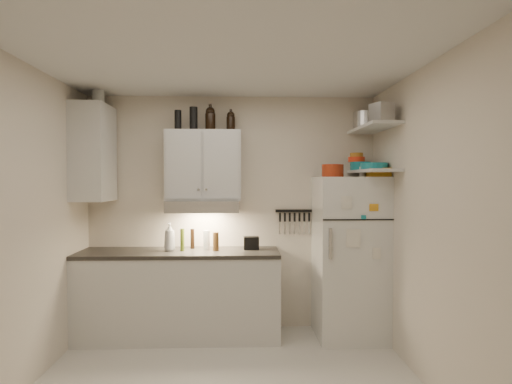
{
  "coord_description": "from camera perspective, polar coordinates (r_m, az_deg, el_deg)",
  "views": [
    {
      "loc": [
        0.11,
        -3.31,
        1.67
      ],
      "look_at": [
        0.25,
        0.9,
        1.55
      ],
      "focal_mm": 30.0,
      "sensor_mm": 36.0,
      "label": 1
    }
  ],
  "objects": [
    {
      "name": "pepper_mill",
      "position": [
        4.57,
        -5.38,
        -6.57
      ],
      "size": [
        0.07,
        0.07,
        0.2
      ],
      "primitive_type": "cylinder",
      "rotation": [
        0.0,
        0.0,
        -0.18
      ],
      "color": "#56381A",
      "rests_on": "countertop"
    },
    {
      "name": "bowl_orange",
      "position": [
        4.81,
        13.25,
        4.24
      ],
      "size": [
        0.18,
        0.18,
        0.05
      ],
      "primitive_type": "cylinder",
      "color": "#F83717",
      "rests_on": "bowl_teal"
    },
    {
      "name": "spice_jar",
      "position": [
        4.61,
        14.01,
        2.62
      ],
      "size": [
        0.08,
        0.08,
        0.11
      ],
      "primitive_type": "cylinder",
      "rotation": [
        0.0,
        0.0,
        0.29
      ],
      "color": "silver",
      "rests_on": "fridge"
    },
    {
      "name": "red_jar",
      "position": [
        4.69,
        -5.36,
        -6.79
      ],
      "size": [
        0.07,
        0.07,
        0.13
      ],
      "primitive_type": "cylinder",
      "rotation": [
        0.0,
        0.0,
        0.21
      ],
      "color": "#9C2C12",
      "rests_on": "countertop"
    },
    {
      "name": "soap_bottle",
      "position": [
        4.62,
        -11.45,
        -5.65
      ],
      "size": [
        0.15,
        0.15,
        0.33
      ],
      "primitive_type": "imported",
      "rotation": [
        0.0,
        0.0,
        -0.17
      ],
      "color": "silver",
      "rests_on": "countertop"
    },
    {
      "name": "thermos_b",
      "position": [
        4.68,
        -10.37,
        9.4
      ],
      "size": [
        0.1,
        0.1,
        0.21
      ],
      "primitive_type": "cylinder",
      "rotation": [
        0.0,
        0.0,
        0.42
      ],
      "color": "black",
      "rests_on": "upper_cabinet"
    },
    {
      "name": "growler_a",
      "position": [
        4.7,
        -6.12,
        9.72
      ],
      "size": [
        0.12,
        0.12,
        0.26
      ],
      "primitive_type": null,
      "rotation": [
        0.0,
        0.0,
        -0.05
      ],
      "color": "black",
      "rests_on": "upper_cabinet"
    },
    {
      "name": "back_wall",
      "position": [
        4.83,
        -3.21,
        -2.76
      ],
      "size": [
        3.2,
        0.02,
        2.6
      ],
      "primitive_type": "cube",
      "color": "beige",
      "rests_on": "ground"
    },
    {
      "name": "book_stack",
      "position": [
        4.54,
        15.97,
        2.51
      ],
      "size": [
        0.24,
        0.29,
        0.09
      ],
      "primitive_type": "cube",
      "rotation": [
        0.0,
        0.0,
        -0.12
      ],
      "color": "orange",
      "rests_on": "fridge"
    },
    {
      "name": "stock_pot",
      "position": [
        4.95,
        14.46,
        9.1
      ],
      "size": [
        0.31,
        0.31,
        0.2
      ],
      "primitive_type": "cylinder",
      "rotation": [
        0.0,
        0.0,
        0.08
      ],
      "color": "silver",
      "rests_on": "shelf_hi"
    },
    {
      "name": "knife_strip",
      "position": [
        4.84,
        5.1,
        -2.52
      ],
      "size": [
        0.42,
        0.02,
        0.03
      ],
      "primitive_type": "cube",
      "color": "black",
      "rests_on": "back_wall"
    },
    {
      "name": "oil_bottle",
      "position": [
        4.6,
        -9.8,
        -6.29
      ],
      "size": [
        0.05,
        0.05,
        0.24
      ],
      "primitive_type": "cylinder",
      "rotation": [
        0.0,
        0.0,
        0.01
      ],
      "color": "#4C5E17",
      "rests_on": "countertop"
    },
    {
      "name": "side_cabinet",
      "position": [
        4.77,
        -20.87,
        4.89
      ],
      "size": [
        0.33,
        0.55,
        1.0
      ],
      "primitive_type": "cube",
      "color": "silver",
      "rests_on": "left_wall"
    },
    {
      "name": "range_hood",
      "position": [
        4.61,
        -7.02,
        -1.86
      ],
      "size": [
        0.76,
        0.46,
        0.12
      ],
      "primitive_type": "cube",
      "color": "silver",
      "rests_on": "back_wall"
    },
    {
      "name": "bowl_teal",
      "position": [
        4.8,
        13.78,
        3.38
      ],
      "size": [
        0.23,
        0.23,
        0.09
      ],
      "primitive_type": "cylinder",
      "color": "teal",
      "rests_on": "shelf_lo"
    },
    {
      "name": "countertop",
      "position": [
        4.62,
        -10.19,
        -7.98
      ],
      "size": [
        2.1,
        0.62,
        0.04
      ],
      "primitive_type": "cube",
      "color": "#2D2A26",
      "rests_on": "base_cabinet"
    },
    {
      "name": "thermos_a",
      "position": [
        4.66,
        -8.33,
        9.66
      ],
      "size": [
        0.11,
        0.11,
        0.24
      ],
      "primitive_type": "cylinder",
      "rotation": [
        0.0,
        0.0,
        -0.41
      ],
      "color": "black",
      "rests_on": "upper_cabinet"
    },
    {
      "name": "caddy",
      "position": [
        4.64,
        -0.64,
        -6.81
      ],
      "size": [
        0.16,
        0.12,
        0.14
      ],
      "primitive_type": "cube",
      "rotation": [
        0.0,
        0.0,
        0.03
      ],
      "color": "black",
      "rests_on": "countertop"
    },
    {
      "name": "shelf_hi",
      "position": [
        4.57,
        15.33,
        8.24
      ],
      "size": [
        0.3,
        0.95,
        0.03
      ],
      "primitive_type": "cube",
      "color": "silver",
      "rests_on": "right_wall"
    },
    {
      "name": "base_cabinet",
      "position": [
        4.72,
        -10.16,
        -13.5
      ],
      "size": [
        2.1,
        0.6,
        0.88
      ],
      "primitive_type": "cube",
      "color": "silver",
      "rests_on": "floor"
    },
    {
      "name": "clear_bottle",
      "position": [
        4.65,
        -6.61,
        -6.37
      ],
      "size": [
        0.09,
        0.09,
        0.21
      ],
      "primitive_type": "cylinder",
      "rotation": [
        0.0,
        0.0,
        -0.37
      ],
      "color": "silver",
      "rests_on": "countertop"
    },
    {
      "name": "tin_b",
      "position": [
        4.23,
        16.4,
        10.13
      ],
      "size": [
        0.22,
        0.22,
        0.17
      ],
      "primitive_type": "cube",
      "rotation": [
        0.0,
        0.0,
        0.39
      ],
      "color": "#AAAAAD",
      "rests_on": "shelf_hi"
    },
    {
      "name": "right_wall",
      "position": [
        3.65,
        22.43,
        -4.31
      ],
      "size": [
        0.02,
        3.0,
        2.6
      ],
      "primitive_type": "cube",
      "color": "beige",
      "rests_on": "ground"
    },
    {
      "name": "upper_cabinet",
      "position": [
        4.66,
        -6.96,
        3.53
      ],
      "size": [
        0.8,
        0.33,
        0.75
      ],
      "primitive_type": "cube",
      "color": "silver",
      "rests_on": "back_wall"
    },
    {
      "name": "plates",
      "position": [
        4.52,
        15.48,
        3.34
      ],
      "size": [
        0.3,
        0.3,
        0.07
      ],
      "primitive_type": "cylinder",
      "rotation": [
        0.0,
        0.0,
        -0.11
      ],
      "color": "teal",
      "rests_on": "shelf_lo"
    },
    {
      "name": "shelf_lo",
      "position": [
        4.54,
        15.29,
        2.71
      ],
      "size": [
        0.3,
        0.95,
        0.03
      ],
      "primitive_type": "cube",
      "color": "silver",
      "rests_on": "right_wall"
    },
    {
      "name": "ceiling",
      "position": [
        3.44,
        -3.83,
        17.48
      ],
      "size": [
        3.2,
        3.0,
        0.02
      ],
      "primitive_type": "cube",
      "color": "silver",
      "rests_on": "ground"
    },
    {
      "name": "growler_b",
      "position": [
        4.75,
        -3.38,
        9.41
      ],
      "size": [
        0.12,
        0.12,
        0.22
      ],
      "primitive_type": null,
      "rotation": [
        0.0,
        0.0,
        -0.3
      ],
      "color": "black",
      "rests_on": "upper_cabinet"
    },
    {
      "name": "left_wall",
      "position": [
        3.75,
        -29.3,
        -4.25
      ],
      "size": [
        0.02,
        3.0,
        2.6
      ],
      "primitive_type": "cube",
      "color": "beige",
      "rests_on": "ground"
    },
    {
      "name": "tin_a",
      "position": [
        4.52,
        16.59,
        9.77
      ],
      "size": [
        0.21,
        0.19,
        0.2
      ],
      "primitive_type": "cube",
      "rotation": [
        0.0,
        0.0,
        0.05
      ],
      "color": "#AAAAAD",
      "rests_on": "shelf_hi"
    },
    {
      "name": "dutch_oven",
      "position": [
        4.54,
        10.18,
        2.81
      ],
      "size": [
        0.27,
        0.27,
        0.13
      ],
      "primitive_type": "cylinder",
      "rotation": [
        0.0,
        0.0,
        -0.23
      ],
      "color": "#9C2C12",
      "rests_on": "fridge"
    },
    {
      "name": "side_jar",
      "position": [
        4.84,
        -20.3,
        11.81
      ],
      "size": [
        0.13,
        0.13,
        0.17
      ],
      "primitive_type": "cylinder",
      "rotation": [
        0.0,
        0.0,
        0.03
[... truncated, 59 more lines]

